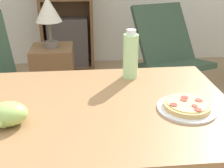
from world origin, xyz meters
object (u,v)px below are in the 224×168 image
object	(u,v)px
grape_bunch	(7,114)
bookshelf	(66,5)
side_table	(55,82)
table_lamp	(48,12)
pizza_on_plate	(187,106)
lounge_chair_far	(170,68)
drink_bottle	(131,55)

from	to	relation	value
grape_bunch	bookshelf	world-z (taller)	bookshelf
side_table	table_lamp	xyz separation A→B (m)	(0.00, 0.00, 0.61)
pizza_on_plate	grape_bunch	bearing A→B (deg)	-176.32
grape_bunch	lounge_chair_far	world-z (taller)	lounge_chair_far
pizza_on_plate	lounge_chair_far	bearing A→B (deg)	75.10
pizza_on_plate	grape_bunch	size ratio (longest dim) A/B	1.63
bookshelf	side_table	xyz separation A→B (m)	(-0.06, -1.22, -0.47)
pizza_on_plate	table_lamp	size ratio (longest dim) A/B	0.62
lounge_chair_far	grape_bunch	bearing A→B (deg)	-142.58
lounge_chair_far	side_table	bearing A→B (deg)	178.18
lounge_chair_far	drink_bottle	bearing A→B (deg)	-134.02
table_lamp	pizza_on_plate	bearing A→B (deg)	-61.08
bookshelf	side_table	distance (m)	1.31
grape_bunch	drink_bottle	bearing A→B (deg)	37.63
side_table	pizza_on_plate	bearing A→B (deg)	-61.08
pizza_on_plate	side_table	bearing A→B (deg)	118.92
table_lamp	drink_bottle	bearing A→B (deg)	-60.19
pizza_on_plate	table_lamp	distance (m)	1.47
grape_bunch	pizza_on_plate	bearing A→B (deg)	3.68
grape_bunch	lounge_chair_far	distance (m)	2.06
drink_bottle	table_lamp	xyz separation A→B (m)	(-0.52, 0.90, 0.07)
grape_bunch	bookshelf	bearing A→B (deg)	88.03
drink_bottle	bookshelf	xyz separation A→B (m)	(-0.45, 2.13, -0.07)
bookshelf	side_table	bearing A→B (deg)	-92.93
drink_bottle	table_lamp	world-z (taller)	table_lamp
side_table	bookshelf	bearing A→B (deg)	87.07
drink_bottle	bookshelf	size ratio (longest dim) A/B	0.15
pizza_on_plate	drink_bottle	xyz separation A→B (m)	(-0.19, 0.37, 0.11)
side_table	lounge_chair_far	bearing A→B (deg)	15.61
side_table	table_lamp	world-z (taller)	table_lamp
pizza_on_plate	lounge_chair_far	world-z (taller)	lounge_chair_far
drink_bottle	lounge_chair_far	size ratio (longest dim) A/B	0.29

